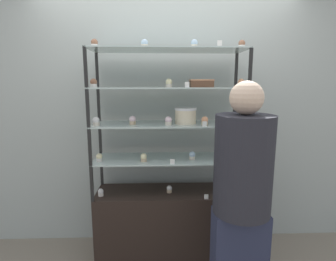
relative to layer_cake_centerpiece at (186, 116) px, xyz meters
name	(u,v)px	position (x,y,z in m)	size (l,w,h in m)	color
ground_plane	(168,255)	(-0.15, 0.01, -1.36)	(20.00, 20.00, 0.00)	gray
back_wall	(167,118)	(-0.15, 0.36, -0.06)	(8.00, 0.05, 2.60)	#A8B2AD
display_base	(168,224)	(-0.15, 0.01, -1.03)	(1.32, 0.41, 0.66)	black
display_riser_lower	(168,160)	(-0.15, 0.01, -0.41)	(1.32, 0.41, 0.32)	black
display_riser_middle	(168,126)	(-0.15, 0.01, -0.09)	(1.32, 0.41, 0.32)	black
display_riser_upper	(168,90)	(-0.15, 0.01, 0.23)	(1.32, 0.41, 0.32)	black
display_riser_top	(168,52)	(-0.15, 0.01, 0.54)	(1.32, 0.41, 0.32)	black
layer_cake_centerpiece	(186,116)	(0.00, 0.00, 0.00)	(0.19, 0.19, 0.14)	beige
sheet_cake_frosted	(201,83)	(0.14, 0.03, 0.28)	(0.20, 0.16, 0.07)	brown
cupcake_0	(101,192)	(-0.75, -0.08, -0.67)	(0.05, 0.05, 0.07)	white
cupcake_1	(169,189)	(-0.14, -0.03, -0.67)	(0.05, 0.05, 0.07)	#CCB28C
cupcake_2	(235,189)	(0.46, -0.04, -0.67)	(0.05, 0.05, 0.07)	#CCB28C
price_tag_0	(206,197)	(0.17, -0.18, -0.68)	(0.04, 0.00, 0.04)	white
cupcake_3	(99,158)	(-0.75, -0.08, -0.35)	(0.05, 0.05, 0.07)	white
cupcake_4	(144,158)	(-0.37, -0.09, -0.35)	(0.05, 0.05, 0.07)	#CCB28C
cupcake_5	(192,156)	(0.06, -0.04, -0.35)	(0.05, 0.05, 0.07)	beige
cupcake_6	(234,156)	(0.43, -0.06, -0.35)	(0.05, 0.05, 0.07)	beige
price_tag_1	(172,162)	(-0.12, -0.18, -0.37)	(0.04, 0.00, 0.04)	white
cupcake_7	(96,121)	(-0.76, -0.10, -0.04)	(0.06, 0.06, 0.07)	beige
cupcake_8	(133,120)	(-0.46, -0.04, -0.04)	(0.06, 0.06, 0.07)	#CCB28C
cupcake_9	(169,121)	(-0.15, -0.08, -0.04)	(0.06, 0.06, 0.07)	beige
cupcake_10	(205,121)	(0.15, -0.10, -0.04)	(0.06, 0.06, 0.07)	#CCB28C
cupcake_11	(238,121)	(0.44, -0.10, -0.04)	(0.06, 0.06, 0.07)	white
price_tag_2	(205,124)	(0.14, -0.18, -0.05)	(0.04, 0.00, 0.04)	white
cupcake_12	(94,83)	(-0.76, -0.10, 0.28)	(0.06, 0.06, 0.07)	white
cupcake_13	(169,83)	(-0.15, -0.04, 0.28)	(0.06, 0.06, 0.07)	beige
cupcake_14	(241,83)	(0.46, -0.07, 0.28)	(0.06, 0.06, 0.07)	#CCB28C
price_tag_3	(187,85)	(-0.01, -0.18, 0.27)	(0.04, 0.00, 0.04)	white
cupcake_15	(94,43)	(-0.75, -0.06, 0.60)	(0.05, 0.05, 0.07)	white
cupcake_16	(145,44)	(-0.35, -0.07, 0.60)	(0.05, 0.05, 0.07)	beige
cupcake_17	(194,44)	(0.06, -0.07, 0.60)	(0.05, 0.05, 0.07)	beige
cupcake_18	(242,44)	(0.45, -0.06, 0.60)	(0.05, 0.05, 0.07)	white
price_tag_4	(220,43)	(0.24, -0.18, 0.59)	(0.04, 0.00, 0.04)	white
customer_figure	(242,196)	(0.32, -0.63, -0.48)	(0.39, 0.39, 1.66)	#282D47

